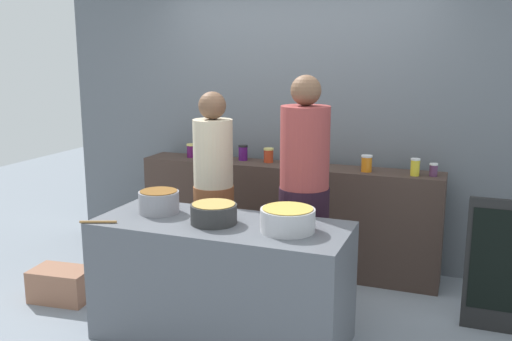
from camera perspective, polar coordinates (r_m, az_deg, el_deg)
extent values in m
plane|color=gray|center=(4.31, -1.72, -14.73)|extent=(12.00, 12.00, 0.00)
cube|color=slate|center=(5.23, 4.35, 7.16)|extent=(4.80, 0.12, 3.00)
cube|color=#3D2F28|center=(5.09, 3.03, -4.68)|extent=(2.70, 0.36, 0.96)
cube|color=#555A61|center=(3.88, -3.50, -11.11)|extent=(1.70, 0.70, 0.83)
cylinder|color=#52114D|center=(5.35, -6.57, 1.93)|extent=(0.08, 0.08, 0.11)
cylinder|color=#D6C666|center=(5.34, -6.58, 2.61)|extent=(0.09, 0.09, 0.02)
cylinder|color=olive|center=(5.20, -3.96, 1.55)|extent=(0.07, 0.07, 0.09)
cylinder|color=black|center=(5.19, -3.96, 2.11)|extent=(0.07, 0.07, 0.02)
cylinder|color=#45125B|center=(5.16, -1.32, 1.73)|extent=(0.08, 0.08, 0.13)
cylinder|color=black|center=(5.15, -1.32, 2.49)|extent=(0.09, 0.09, 0.01)
cylinder|color=#AE361B|center=(5.07, 1.28, 1.46)|extent=(0.09, 0.09, 0.11)
cylinder|color=#D6C666|center=(5.05, 1.28, 2.19)|extent=(0.09, 0.09, 0.02)
cylinder|color=yellow|center=(4.86, 5.68, 0.93)|extent=(0.08, 0.08, 0.11)
cylinder|color=#D6C666|center=(4.85, 5.69, 1.63)|extent=(0.08, 0.08, 0.01)
cylinder|color=orange|center=(4.76, 11.13, 0.62)|extent=(0.09, 0.09, 0.12)
cylinder|color=silver|center=(4.75, 11.16, 1.44)|extent=(0.09, 0.09, 0.02)
cylinder|color=gold|center=(4.69, 15.80, 0.26)|extent=(0.07, 0.07, 0.13)
cylinder|color=silver|center=(4.68, 15.85, 1.10)|extent=(0.08, 0.08, 0.01)
cylinder|color=#502C4C|center=(4.72, 17.52, -0.01)|extent=(0.06, 0.06, 0.09)
cylinder|color=silver|center=(4.71, 17.56, 0.61)|extent=(0.07, 0.07, 0.01)
cylinder|color=gray|center=(4.00, -9.79, -3.16)|extent=(0.28, 0.28, 0.15)
cylinder|color=brown|center=(3.98, -9.83, -2.06)|extent=(0.26, 0.26, 0.00)
cylinder|color=#2D2D2D|center=(3.71, -4.30, -4.40)|extent=(0.31, 0.31, 0.13)
cylinder|color=#A78843|center=(3.69, -4.32, -3.39)|extent=(0.28, 0.28, 0.00)
cylinder|color=#B7B7BC|center=(3.55, 3.22, -5.02)|extent=(0.35, 0.35, 0.14)
cylinder|color=#B69741|center=(3.53, 3.24, -3.84)|extent=(0.32, 0.32, 0.00)
cylinder|color=#9E703D|center=(3.86, -15.69, -5.03)|extent=(0.23, 0.10, 0.02)
cylinder|color=brown|center=(4.66, -4.24, -6.82)|extent=(0.33, 0.33, 0.88)
cylinder|color=beige|center=(4.48, -4.38, 1.77)|extent=(0.32, 0.32, 0.54)
sphere|color=brown|center=(4.43, -4.45, 6.58)|extent=(0.22, 0.22, 0.22)
cylinder|color=black|center=(4.24, 4.78, -8.08)|extent=(0.37, 0.37, 0.97)
cylinder|color=brown|center=(4.04, 4.97, 2.35)|extent=(0.36, 0.36, 0.59)
sphere|color=brown|center=(4.00, 5.08, 8.09)|extent=(0.22, 0.22, 0.22)
cube|color=#97664D|center=(4.80, -19.07, -10.85)|extent=(0.49, 0.34, 0.26)
cube|color=black|center=(4.28, 23.40, -8.93)|extent=(0.45, 0.04, 0.96)
cube|color=black|center=(4.25, 23.46, -8.42)|extent=(0.39, 0.01, 0.73)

